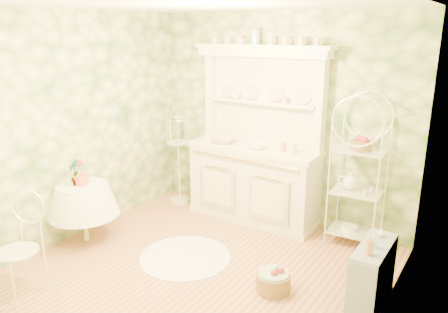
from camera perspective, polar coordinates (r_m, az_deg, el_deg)
The scene contains 22 objects.
floor at distance 4.79m, azimuth -3.41°, elevation -14.76°, with size 3.60×3.60×0.00m, color tan.
ceiling at distance 4.12m, azimuth -4.07°, elevation 19.46°, with size 3.60×3.60×0.00m, color white.
wall_left at distance 5.51m, azimuth -18.87°, elevation 3.66°, with size 3.60×3.60×0.00m, color beige.
wall_right at distance 3.52m, azimuth 20.41°, elevation -3.25°, with size 3.60×3.60×0.00m, color beige.
wall_back at distance 5.76m, azimuth 7.17°, elevation 4.92°, with size 3.60×3.60×0.00m, color beige.
wall_front at distance 3.10m, azimuth -24.29°, elevation -6.35°, with size 3.60×3.60×0.00m, color beige.
kitchen_dresser at distance 5.65m, azimuth 4.01°, elevation 2.67°, with size 1.87×0.61×2.29m, color white.
bakers_rack at distance 5.25m, azimuth 17.13°, elevation -2.04°, with size 0.55×0.39×1.77m, color white.
side_shelf at distance 4.34m, azimuth 18.74°, elevation -14.66°, with size 0.26×0.69×0.59m, color #818DA6.
round_table at distance 5.53m, azimuth -17.77°, elevation -7.08°, with size 0.64×0.64×0.70m, color white.
cafe_chair at distance 4.63m, azimuth -25.51°, elevation -10.75°, with size 0.44×0.44×0.97m, color white.
birdcage_stand at distance 6.37m, azimuth -5.93°, elevation 0.09°, with size 0.33×0.33×1.41m, color white.
floor_basket at distance 4.45m, azimuth 6.46°, elevation -15.62°, with size 0.39×0.39×0.25m, color olive.
lace_rug at distance 5.06m, azimuth -5.08°, elevation -12.94°, with size 1.03×1.03×0.01m, color white.
bowl_floral at distance 5.85m, azimuth -0.04°, elevation 1.87°, with size 0.33×0.33×0.08m, color white.
bowl_white at distance 5.57m, azimuth 4.43°, elevation 1.09°, with size 0.24×0.24×0.08m, color white.
cup_left at distance 5.90m, azimuth 1.49°, elevation 7.87°, with size 0.13×0.13×0.10m, color white.
cup_right at distance 5.55m, azimuth 7.93°, elevation 7.20°, with size 0.09×0.09×0.09m, color white.
potted_geranium at distance 5.36m, azimuth -18.89°, elevation -2.21°, with size 0.17×0.11×0.32m, color #3F7238.
bottle_amber at distance 3.99m, azimuth 18.48°, elevation -11.20°, with size 0.07×0.07×0.18m, color #B4704D.
bottle_blue at distance 4.14m, azimuth 19.05°, elevation -10.64°, with size 0.04×0.04×0.10m, color #9BB3DD.
bottle_glass at distance 4.36m, azimuth 19.87°, elevation -9.45°, with size 0.07×0.07×0.09m, color silver.
Camera 1 is at (2.49, -3.27, 2.46)m, focal length 35.00 mm.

